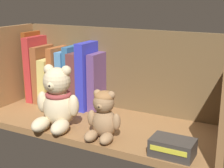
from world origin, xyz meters
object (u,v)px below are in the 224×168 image
(book_3, at_px, (54,79))
(book_9, at_px, (98,81))
(book_0, at_px, (35,65))
(book_7, at_px, (81,79))
(book_2, at_px, (47,73))
(book_5, at_px, (67,77))
(book_4, at_px, (61,74))
(small_product_box, at_px, (173,147))
(book_1, at_px, (40,68))
(teddy_bear_smaller, at_px, (103,116))
(teddy_bear_larger, at_px, (57,101))
(book_6, at_px, (73,75))
(book_8, at_px, (90,75))

(book_3, height_order, book_9, book_9)
(book_0, height_order, book_7, book_0)
(book_2, xyz_separation_m, book_5, (0.09, 0.00, -0.01))
(book_4, height_order, small_product_box, book_4)
(book_1, distance_m, small_product_box, 0.61)
(book_3, height_order, book_4, book_4)
(teddy_bear_smaller, xyz_separation_m, small_product_box, (0.19, -0.01, -0.04))
(teddy_bear_larger, bearing_deg, teddy_bear_smaller, -1.50)
(book_4, bearing_deg, book_3, 180.00)
(book_6, distance_m, teddy_bear_larger, 0.21)
(book_6, relative_size, book_7, 1.09)
(teddy_bear_smaller, bearing_deg, book_4, 144.79)
(book_0, height_order, book_8, book_0)
(book_9, xyz_separation_m, teddy_bear_larger, (-0.02, -0.19, -0.02))
(book_5, height_order, small_product_box, book_5)
(small_product_box, bearing_deg, book_7, 151.64)
(book_6, bearing_deg, teddy_bear_smaller, -40.93)
(book_6, bearing_deg, book_2, 180.00)
(book_1, bearing_deg, book_8, 0.00)
(book_2, bearing_deg, teddy_bear_smaller, -30.12)
(teddy_bear_smaller, relative_size, small_product_box, 1.27)
(book_6, bearing_deg, book_5, 180.00)
(book_7, height_order, teddy_bear_smaller, book_7)
(book_0, distance_m, book_9, 0.27)
(book_2, height_order, book_3, book_2)
(book_5, height_order, book_8, book_8)
(book_1, bearing_deg, small_product_box, -20.48)
(teddy_bear_larger, bearing_deg, book_3, 129.22)
(teddy_bear_larger, bearing_deg, book_9, 83.86)
(book_4, height_order, book_8, book_8)
(book_0, bearing_deg, teddy_bear_larger, -38.50)
(book_6, bearing_deg, book_4, 180.00)
(book_5, xyz_separation_m, book_9, (0.12, 0.00, 0.00))
(small_product_box, bearing_deg, book_5, 154.81)
(book_3, height_order, book_7, book_7)
(small_product_box, bearing_deg, book_1, 159.52)
(book_3, relative_size, book_7, 0.84)
(book_4, bearing_deg, book_1, 180.00)
(book_0, distance_m, book_1, 0.03)
(book_0, xyz_separation_m, book_7, (0.20, 0.00, -0.03))
(book_5, xyz_separation_m, book_8, (0.09, 0.00, 0.02))
(book_0, bearing_deg, small_product_box, -19.68)
(book_4, height_order, teddy_bear_larger, book_4)
(book_0, distance_m, book_4, 0.12)
(small_product_box, bearing_deg, book_8, 149.32)
(book_0, relative_size, teddy_bear_larger, 1.34)
(teddy_bear_larger, bearing_deg, book_8, 93.07)
(book_3, distance_m, small_product_box, 0.55)
(book_3, height_order, teddy_bear_smaller, book_3)
(book_2, height_order, teddy_bear_larger, book_2)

